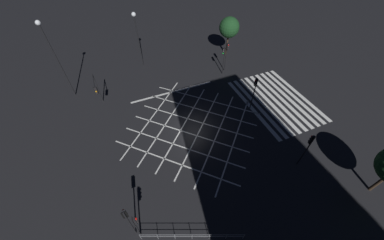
# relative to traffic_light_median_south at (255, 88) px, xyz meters

# --- Properties ---
(ground_plane) EXTENTS (200.00, 200.00, 0.00)m
(ground_plane) POSITION_rel_traffic_light_median_south_xyz_m (-0.10, 7.71, -3.14)
(ground_plane) COLOR black
(road_markings) EXTENTS (16.74, 23.81, 0.01)m
(road_markings) POSITION_rel_traffic_light_median_south_xyz_m (0.19, 0.10, -3.13)
(road_markings) COLOR silver
(road_markings) RESTS_ON ground_plane
(traffic_light_median_south) EXTENTS (0.36, 0.39, 4.41)m
(traffic_light_median_south) POSITION_rel_traffic_light_median_south_xyz_m (0.00, 0.00, 0.00)
(traffic_light_median_south) COLOR black
(traffic_light_median_south) RESTS_ON ground_plane
(traffic_light_nw_main) EXTENTS (0.39, 0.36, 4.29)m
(traffic_light_nw_main) POSITION_rel_traffic_light_median_south_xyz_m (-8.45, 16.03, -0.08)
(traffic_light_nw_main) COLOR black
(traffic_light_nw_main) RESTS_ON ground_plane
(traffic_light_sw_main) EXTENTS (0.39, 0.36, 4.21)m
(traffic_light_sw_main) POSITION_rel_traffic_light_median_south_xyz_m (-8.44, 0.05, -0.13)
(traffic_light_sw_main) COLOR black
(traffic_light_sw_main) RESTS_ON ground_plane
(traffic_light_se_main) EXTENTS (0.39, 0.36, 4.35)m
(traffic_light_se_main) POSITION_rel_traffic_light_median_south_xyz_m (8.21, -1.05, -0.04)
(traffic_light_se_main) COLOR black
(traffic_light_se_main) RESTS_ON ground_plane
(traffic_light_ne_main) EXTENTS (2.69, 0.36, 4.11)m
(traffic_light_ne_main) POSITION_rel_traffic_light_median_south_xyz_m (6.94, 16.45, -0.10)
(traffic_light_ne_main) COLOR black
(traffic_light_ne_main) RESTS_ON ground_plane
(traffic_light_nw_cross) EXTENTS (0.36, 0.39, 3.40)m
(traffic_light_nw_cross) POSITION_rel_traffic_light_median_south_xyz_m (-8.76, 15.64, -0.70)
(traffic_light_nw_cross) COLOR black
(traffic_light_nw_cross) RESTS_ON ground_plane
(traffic_light_se_cross) EXTENTS (0.36, 0.39, 4.11)m
(traffic_light_se_cross) POSITION_rel_traffic_light_median_south_xyz_m (7.69, -0.29, -0.20)
(traffic_light_se_cross) COLOR black
(traffic_light_se_cross) RESTS_ON ground_plane
(street_lamp_east) EXTENTS (0.52, 0.52, 9.61)m
(street_lamp_east) POSITION_rel_traffic_light_median_south_xyz_m (10.97, 19.63, 3.54)
(street_lamp_east) COLOR black
(street_lamp_east) RESTS_ON ground_plane
(street_lamp_west) EXTENTS (0.57, 0.57, 7.79)m
(street_lamp_west) POSITION_rel_traffic_light_median_south_xyz_m (14.29, 9.72, 2.70)
(street_lamp_west) COLOR black
(street_lamp_west) RESTS_ON ground_plane
(street_tree_far) EXTENTS (3.00, 3.00, 5.88)m
(street_tree_far) POSITION_rel_traffic_light_median_south_xyz_m (12.30, -3.55, 1.22)
(street_tree_far) COLOR #38281C
(street_tree_far) RESTS_ON ground_plane
(pedestrian_railing) EXTENTS (3.08, 7.23, 1.05)m
(pedestrian_railing) POSITION_rel_traffic_light_median_south_xyz_m (-10.63, 12.15, -2.47)
(pedestrian_railing) COLOR gray
(pedestrian_railing) RESTS_ON ground_plane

